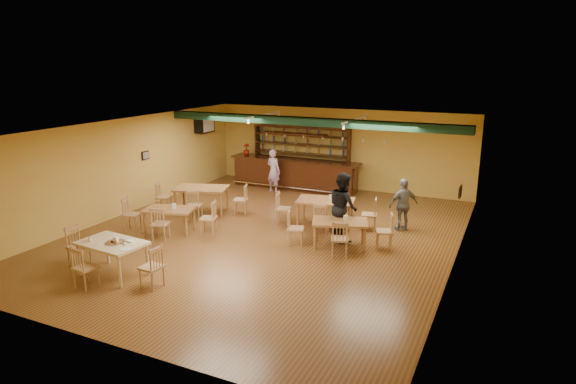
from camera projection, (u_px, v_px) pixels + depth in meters
The scene contains 23 objects.
floor at pixel (266, 235), 13.76m from camera, with size 12.00×12.00×0.00m, color brown.
ceiling_beam at pixel (306, 121), 15.48m from camera, with size 10.00×0.30×0.25m, color #10321F.
track_rail_left at pixel (264, 115), 16.72m from camera, with size 0.05×2.50×0.05m, color silver.
track_rail_right at pixel (355, 119), 15.41m from camera, with size 0.05×2.50×0.05m, color silver.
ac_unit at pixel (204, 125), 18.80m from camera, with size 0.34×0.70×0.48m, color silver.
picture_left at pixel (145, 155), 16.24m from camera, with size 0.04×0.34×0.28m, color black.
picture_right at pixel (460, 191), 11.73m from camera, with size 0.04×0.34×0.28m, color black.
bar_counter at pixel (294, 174), 18.72m from camera, with size 5.05×0.85×1.13m, color #35180A.
back_bar_hutch at pixel (301, 156), 19.13m from camera, with size 3.91×0.40×2.28m, color #35180A.
poinsettia at pixel (246, 149), 19.37m from camera, with size 0.25×0.25×0.44m, color #9A1A0E.
dining_table_a at pixel (202, 200), 15.78m from camera, with size 1.63×0.98×0.82m, color #935F34.
dining_table_b at pixel (325, 213), 14.40m from camera, with size 1.63×0.98×0.81m, color #935F34.
dining_table_c at pixel (170, 220), 13.98m from camera, with size 1.37×0.82×0.68m, color #935F34.
dining_table_d at pixel (340, 234), 12.85m from camera, with size 1.40×0.84×0.70m, color #935F34.
near_table at pixel (113, 259), 11.11m from camera, with size 1.48×0.95×0.79m, color #C4B383.
pizza_tray at pixel (115, 242), 10.96m from camera, with size 0.40×0.40×0.01m, color silver.
parmesan_shaker at pixel (90, 239), 11.05m from camera, with size 0.07×0.07×0.11m, color #EAE5C6.
napkin_stack at pixel (131, 241), 11.03m from camera, with size 0.20×0.15×0.03m, color white.
pizza_server at pixel (122, 242), 10.94m from camera, with size 0.32×0.09×0.00m, color silver.
side_plate at pixel (125, 249), 10.58m from camera, with size 0.22×0.22×0.01m, color white.
patron_bar at pixel (274, 171), 18.13m from camera, with size 0.58×0.38×1.60m, color purple.
patron_right_a at pixel (343, 206), 13.24m from camera, with size 0.90×0.70×1.85m, color black.
patron_right_b at pixel (403, 205), 14.01m from camera, with size 0.89×0.37×1.51m, color slate.
Camera 1 is at (6.06, -11.51, 4.69)m, focal length 30.83 mm.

